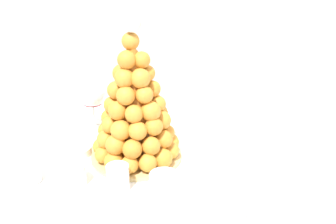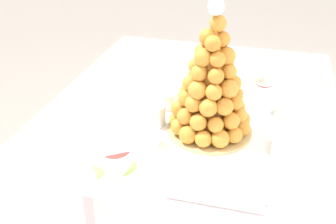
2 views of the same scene
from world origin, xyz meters
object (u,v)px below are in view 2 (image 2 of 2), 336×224
serving_tray (192,129)px  macaron_goblet (117,213)px  dessert_cup_centre (157,116)px  dessert_cup_left (173,83)px  dessert_cup_mid_left (166,100)px  dessert_cup_right (131,157)px  creme_brulee_ramekin (213,100)px  croquembouche (211,86)px  wine_glass (265,77)px  dessert_cup_mid_right (148,137)px

serving_tray → macaron_goblet: (0.50, -0.01, 0.16)m
serving_tray → macaron_goblet: size_ratio=2.08×
dessert_cup_centre → serving_tray: bearing=93.0°
dessert_cup_left → macaron_goblet: (0.71, 0.10, 0.13)m
dessert_cup_mid_left → macaron_goblet: (0.60, 0.09, 0.14)m
dessert_cup_mid_left → dessert_cup_right: dessert_cup_right is taller
dessert_cup_right → serving_tray: bearing=153.6°
dessert_cup_right → creme_brulee_ramekin: size_ratio=0.70×
creme_brulee_ramekin → macaron_goblet: macaron_goblet is taller
dessert_cup_centre → dessert_cup_right: bearing=-0.8°
serving_tray → croquembouche: (0.00, 0.04, 0.14)m
dessert_cup_left → dessert_cup_right: size_ratio=1.08×
croquembouche → dessert_cup_right: croquembouche is taller
dessert_cup_mid_left → dessert_cup_right: (0.30, -0.00, 0.01)m
croquembouche → wine_glass: 0.21m
dessert_cup_mid_left → dessert_cup_centre: dessert_cup_centre is taller
dessert_cup_left → dessert_cup_mid_right: 0.31m
dessert_cup_mid_left → croquembouche: bearing=54.5°
croquembouche → serving_tray: bearing=-93.3°
croquembouche → dessert_cup_mid_right: croquembouche is taller
creme_brulee_ramekin → dessert_cup_mid_right: bearing=-24.6°
dessert_cup_centre → creme_brulee_ramekin: 0.20m
croquembouche → macaron_goblet: bearing=-5.7°
dessert_cup_mid_right → creme_brulee_ramekin: dessert_cup_mid_right is taller
dessert_cup_centre → dessert_cup_left: bearing=-177.1°
croquembouche → wine_glass: size_ratio=2.35×
dessert_cup_mid_right → dessert_cup_right: size_ratio=1.05×
dessert_cup_centre → dessert_cup_mid_right: dessert_cup_centre is taller
creme_brulee_ramekin → macaron_goblet: size_ratio=0.31×
wine_glass → dessert_cup_centre: bearing=-58.4°
dessert_cup_mid_left → serving_tray: bearing=44.7°
dessert_cup_mid_right → creme_brulee_ramekin: size_ratio=0.73×
croquembouche → wine_glass: croquembouche is taller
dessert_cup_left → wine_glass: size_ratio=0.42×
creme_brulee_ramekin → croquembouche: bearing=6.5°
dessert_cup_mid_left → macaron_goblet: macaron_goblet is taller
croquembouche → macaron_goblet: (0.50, -0.05, 0.02)m
dessert_cup_mid_right → wine_glass: (-0.26, 0.26, 0.08)m
dessert_cup_mid_left → creme_brulee_ramekin: 0.14m
croquembouche → dessert_cup_left: bearing=-143.8°
dessert_cup_left → creme_brulee_ramekin: size_ratio=0.75×
serving_tray → dessert_cup_centre: 0.10m
wine_glass → macaron_goblet: bearing=-14.7°
croquembouche → macaron_goblet: size_ratio=1.31×
croquembouche → macaron_goblet: 0.50m
serving_tray → dessert_cup_mid_left: 0.14m
dessert_cup_right → macaron_goblet: macaron_goblet is taller
dessert_cup_right → wine_glass: wine_glass is taller
wine_glass → dessert_cup_mid_right: bearing=-44.6°
dessert_cup_right → creme_brulee_ramekin: (-0.35, 0.13, -0.01)m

